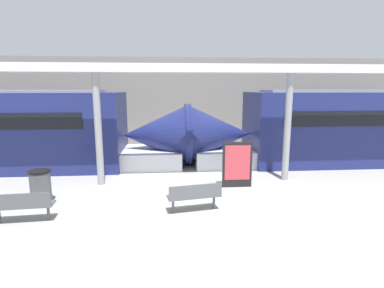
% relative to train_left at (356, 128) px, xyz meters
% --- Properties ---
extents(ground_plane, '(60.00, 60.00, 0.00)m').
position_rel_train_left_xyz_m(ground_plane, '(-7.63, -6.00, -1.50)').
color(ground_plane, '#9E9B96').
extents(station_wall, '(56.00, 0.20, 5.00)m').
position_rel_train_left_xyz_m(station_wall, '(-7.63, 4.89, 1.00)').
color(station_wall, gray).
rests_on(station_wall, ground_plane).
extents(train_left, '(15.23, 2.93, 3.20)m').
position_rel_train_left_xyz_m(train_left, '(0.00, 0.00, 0.00)').
color(train_left, navy).
rests_on(train_left, ground_plane).
extents(bench_near, '(1.49, 0.69, 0.80)m').
position_rel_train_left_xyz_m(bench_near, '(-7.74, -5.14, -1.02)').
color(bench_near, '#4C4F54').
rests_on(bench_near, ground_plane).
extents(bench_far, '(1.46, 0.55, 0.80)m').
position_rel_train_left_xyz_m(bench_far, '(-12.01, -5.48, -1.02)').
color(bench_far, '#4C4F54').
rests_on(bench_far, ground_plane).
extents(trash_bin, '(0.59, 0.59, 0.98)m').
position_rel_train_left_xyz_m(trash_bin, '(-12.08, -4.19, -1.01)').
color(trash_bin, '#4C4F54').
rests_on(trash_bin, ground_plane).
extents(poster_board, '(0.99, 0.07, 1.54)m').
position_rel_train_left_xyz_m(poster_board, '(-6.14, -3.20, -0.72)').
color(poster_board, black).
rests_on(poster_board, ground_plane).
extents(support_column_near, '(0.24, 0.24, 3.78)m').
position_rel_train_left_xyz_m(support_column_near, '(-10.76, -2.52, 0.39)').
color(support_column_near, gray).
rests_on(support_column_near, ground_plane).
extents(support_column_far, '(0.24, 0.24, 3.78)m').
position_rel_train_left_xyz_m(support_column_far, '(-4.22, -2.52, 0.39)').
color(support_column_far, gray).
rests_on(support_column_far, ground_plane).
extents(canopy_beam, '(28.00, 0.60, 0.28)m').
position_rel_train_left_xyz_m(canopy_beam, '(-10.76, -2.52, 2.42)').
color(canopy_beam, silver).
rests_on(canopy_beam, support_column_near).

